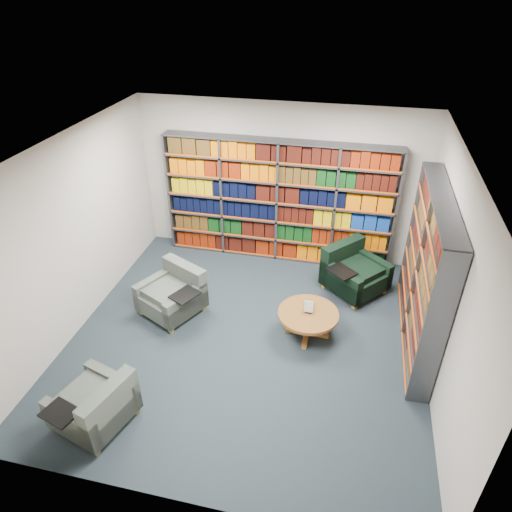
% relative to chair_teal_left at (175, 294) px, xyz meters
% --- Properties ---
extents(room_shell, '(5.02, 5.02, 2.82)m').
position_rel_chair_teal_left_xyz_m(room_shell, '(1.25, -0.40, 1.10)').
color(room_shell, black).
rests_on(room_shell, ground).
extents(bookshelf_back, '(4.00, 0.28, 2.20)m').
position_rel_chair_teal_left_xyz_m(bookshelf_back, '(1.25, 1.94, 0.80)').
color(bookshelf_back, '#47494F').
rests_on(bookshelf_back, ground).
extents(bookshelf_right, '(0.28, 2.50, 2.20)m').
position_rel_chair_teal_left_xyz_m(bookshelf_right, '(3.59, 0.20, 0.80)').
color(bookshelf_right, '#47494F').
rests_on(bookshelf_right, ground).
extents(chair_teal_left, '(1.10, 1.09, 0.74)m').
position_rel_chair_teal_left_xyz_m(chair_teal_left, '(0.00, 0.00, 0.00)').
color(chair_teal_left, '#0D1E36').
rests_on(chair_teal_left, ground).
extents(chair_green_right, '(1.20, 1.20, 0.77)m').
position_rel_chair_teal_left_xyz_m(chair_green_right, '(2.65, 1.19, 0.01)').
color(chair_green_right, black).
rests_on(chair_green_right, ground).
extents(chair_teal_front, '(0.97, 1.02, 0.71)m').
position_rel_chair_teal_left_xyz_m(chair_teal_front, '(-0.08, -2.22, -0.01)').
color(chair_teal_front, '#0D1E36').
rests_on(chair_teal_front, ground).
extents(coffee_table, '(0.88, 0.88, 0.62)m').
position_rel_chair_teal_left_xyz_m(coffee_table, '(2.09, -0.13, 0.03)').
color(coffee_table, brown).
rests_on(coffee_table, ground).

